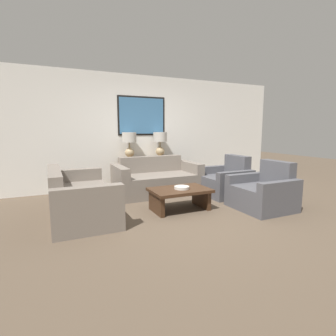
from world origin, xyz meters
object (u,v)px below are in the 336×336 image
object	(u,v)px
armchair_near_back_wall	(225,182)
decorative_bowl	(182,188)
couch_by_side	(79,199)
coffee_table	(180,195)
couch_by_back_wall	(157,181)
armchair_near_camera	(263,193)
console_table	(146,172)
table_lamp_left	(129,142)
table_lamp_right	(160,142)

from	to	relation	value
armchair_near_back_wall	decorative_bowl	bearing A→B (deg)	-157.02
couch_by_side	armchair_near_back_wall	size ratio (longest dim) A/B	1.91
coffee_table	couch_by_back_wall	bearing A→B (deg)	86.50
couch_by_side	armchair_near_camera	bearing A→B (deg)	-16.73
console_table	armchair_near_camera	bearing A→B (deg)	-62.52
table_lamp_left	table_lamp_right	world-z (taller)	same
table_lamp_right	armchair_near_back_wall	world-z (taller)	table_lamp_right
couch_by_side	armchair_near_camera	size ratio (longest dim) A/B	1.91
coffee_table	armchair_near_camera	distance (m)	1.47
console_table	coffee_table	bearing A→B (deg)	-92.23
console_table	coffee_table	world-z (taller)	console_table
table_lamp_right	couch_by_back_wall	size ratio (longest dim) A/B	0.33
couch_by_back_wall	coffee_table	world-z (taller)	couch_by_back_wall
couch_by_back_wall	armchair_near_camera	bearing A→B (deg)	-54.02
table_lamp_right	decorative_bowl	bearing A→B (deg)	-102.46
coffee_table	armchair_near_camera	bearing A→B (deg)	-21.69
console_table	table_lamp_right	xyz separation A→B (m)	(0.38, 0.00, 0.73)
table_lamp_right	table_lamp_left	bearing A→B (deg)	180.00
table_lamp_left	couch_by_back_wall	bearing A→B (deg)	-61.41
couch_by_back_wall	couch_by_side	xyz separation A→B (m)	(-1.69, -0.88, 0.00)
couch_by_back_wall	coffee_table	distance (m)	1.24
table_lamp_left	armchair_near_back_wall	distance (m)	2.32
couch_by_back_wall	couch_by_side	world-z (taller)	same
couch_by_side	coffee_table	size ratio (longest dim) A/B	1.80
couch_by_side	decorative_bowl	bearing A→B (deg)	-12.98
table_lamp_right	armchair_near_back_wall	xyz separation A→B (m)	(0.91, -1.39, -0.81)
console_table	armchair_near_camera	distance (m)	2.80
console_table	armchair_near_back_wall	xyz separation A→B (m)	(1.29, -1.39, -0.08)
console_table	decorative_bowl	distance (m)	1.96
coffee_table	decorative_bowl	world-z (taller)	decorative_bowl
table_lamp_left	couch_by_back_wall	world-z (taller)	table_lamp_left
decorative_bowl	coffee_table	bearing A→B (deg)	135.17
coffee_table	armchair_near_back_wall	world-z (taller)	armchair_near_back_wall
couch_by_side	armchair_near_back_wall	xyz separation A→B (m)	(2.99, 0.19, -0.00)
couch_by_back_wall	armchair_near_back_wall	distance (m)	1.46
table_lamp_right	armchair_near_camera	bearing A→B (deg)	-69.92
console_table	couch_by_back_wall	bearing A→B (deg)	-90.00
console_table	table_lamp_right	size ratio (longest dim) A/B	2.06
couch_by_back_wall	decorative_bowl	xyz separation A→B (m)	(-0.05, -1.26, 0.11)
table_lamp_left	armchair_near_camera	size ratio (longest dim) A/B	0.63
couch_by_back_wall	armchair_near_back_wall	bearing A→B (deg)	-28.17
table_lamp_right	couch_by_side	distance (m)	2.73
decorative_bowl	armchair_near_back_wall	world-z (taller)	armchair_near_back_wall
table_lamp_right	armchair_near_back_wall	distance (m)	1.85
couch_by_back_wall	armchair_near_back_wall	size ratio (longest dim) A/B	1.91
table_lamp_left	couch_by_side	distance (m)	2.21
table_lamp_left	armchair_near_camera	bearing A→B (deg)	-55.99
table_lamp_right	decorative_bowl	distance (m)	2.13
coffee_table	armchair_near_back_wall	bearing A→B (deg)	21.69
decorative_bowl	armchair_near_camera	bearing A→B (deg)	-21.12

